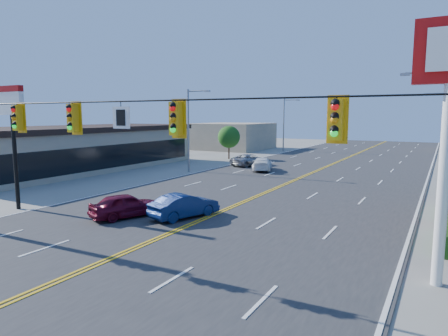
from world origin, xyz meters
The scene contains 15 objects.
ground centered at (0.00, 0.00, 0.00)m, with size 160.00×160.00×0.00m, color gray.
road centered at (0.00, 20.00, 0.03)m, with size 20.00×120.00×0.06m, color #2D2D30.
signal_span centered at (-0.12, 0.00, 4.89)m, with size 24.32×0.34×9.00m.
strip_mall centered at (-22.00, 18.00, 2.25)m, with size 10.40×26.40×4.40m.
pizza_hut_sign centered at (-11.00, 4.00, 5.18)m, with size 1.90×0.30×6.85m.
streetlight_se centered at (10.79, 14.00, 4.51)m, with size 2.55×0.25×8.00m.
streetlight_ne centered at (10.79, 38.00, 4.51)m, with size 2.55×0.25×8.00m.
streetlight_sw centered at (-10.79, 22.00, 4.51)m, with size 2.55×0.25×8.00m.
streetlight_nw centered at (-10.79, 48.00, 4.51)m, with size 2.55×0.25×8.00m.
tree_west centered at (-13.00, 34.00, 2.79)m, with size 2.80×2.80×4.20m.
bld_west_far centered at (-20.00, 48.00, 2.10)m, with size 11.00×12.00×4.20m, color tan.
car_magenta centered at (-3.88, 5.49, 0.66)m, with size 1.55×3.85×1.31m, color maroon.
car_blue centered at (-1.10, 6.98, 0.65)m, with size 1.37×3.93×1.29m, color navy.
car_white centered at (-4.88, 25.98, 0.64)m, with size 1.81×4.44×1.29m, color white.
car_silver centered at (-7.49, 28.70, 0.64)m, with size 2.12×4.59×1.28m, color gray.
Camera 1 is at (10.98, -10.31, 5.54)m, focal length 32.00 mm.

